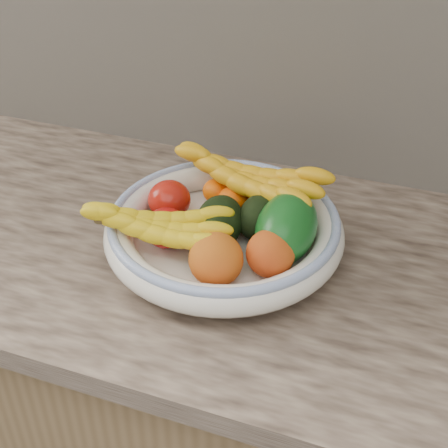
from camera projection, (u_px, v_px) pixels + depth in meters
kitchen_counter at (228, 409)px, 1.31m from camera, size 2.44×0.66×1.40m
fruit_bowl at (224, 230)px, 1.01m from camera, size 0.39×0.39×0.08m
clementine_back_left at (216, 191)px, 1.10m from camera, size 0.05×0.05×0.04m
clementine_back_right at (258, 198)px, 1.08m from camera, size 0.06×0.06×0.05m
clementine_back_mid at (234, 201)px, 1.07m from camera, size 0.07×0.07×0.05m
tomato_left at (169, 200)px, 1.06m from camera, size 0.09×0.09×0.07m
tomato_near_left at (166, 228)px, 1.00m from camera, size 0.09×0.09×0.06m
avocado_center at (219, 222)px, 1.01m from camera, size 0.09×0.12×0.08m
avocado_right at (263, 215)px, 1.02m from camera, size 0.10×0.12×0.07m
green_mango at (286, 228)px, 0.97m from camera, size 0.13×0.15×0.13m
peach_front at (216, 259)px, 0.92m from camera, size 0.10×0.10×0.08m
peach_right at (270, 253)px, 0.93m from camera, size 0.09×0.09×0.07m
banana_bunch_back at (246, 182)px, 1.06m from camera, size 0.32×0.17×0.09m
banana_bunch_front at (157, 230)px, 0.96m from camera, size 0.27×0.16×0.07m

